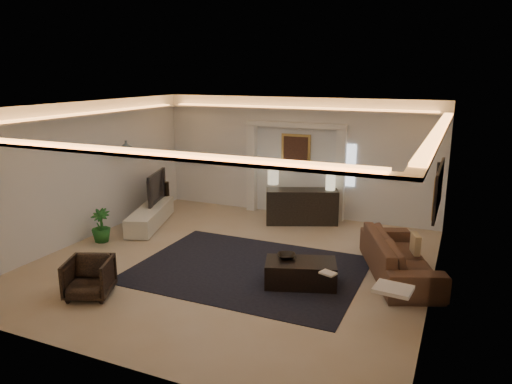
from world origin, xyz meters
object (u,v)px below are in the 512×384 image
at_px(sofa, 400,256).
at_px(coffee_table, 301,274).
at_px(console, 302,207).
at_px(armchair, 89,278).

xyz_separation_m(sofa, coffee_table, (-1.45, -1.09, -0.14)).
bearing_deg(coffee_table, console, 89.60).
xyz_separation_m(console, armchair, (-1.86, -5.00, -0.08)).
distance_m(console, coffee_table, 3.43).
relative_size(console, coffee_table, 1.42).
bearing_deg(console, coffee_table, -94.64).
xyz_separation_m(console, sofa, (2.53, -2.17, -0.05)).
relative_size(sofa, coffee_table, 2.05).
bearing_deg(sofa, coffee_table, 104.64).
distance_m(sofa, armchair, 5.23).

